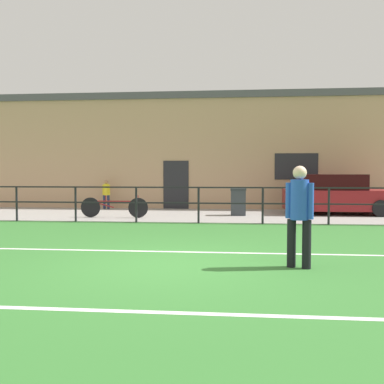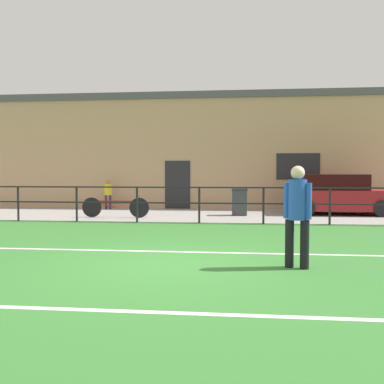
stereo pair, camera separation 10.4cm
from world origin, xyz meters
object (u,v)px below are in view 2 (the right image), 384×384
Objects in this scene: spectator_child at (108,192)px; bicycle_parked_0 at (115,207)px; player_striker at (297,210)px; parked_car_red at (337,195)px; trash_bin_0 at (239,202)px.

bicycle_parked_0 is (1.28, -3.29, -0.35)m from spectator_child.
spectator_child reaches higher than bicycle_parked_0.
player_striker reaches higher than parked_car_red.
trash_bin_0 is at bearing -61.77° from player_striker.
player_striker is 1.73× the size of trash_bin_0.
player_striker is at bearing -83.82° from trash_bin_0.
player_striker is at bearing 129.27° from spectator_child.
player_striker reaches higher than spectator_child.
spectator_child is at bearing 111.24° from bicycle_parked_0.
trash_bin_0 is at bearing 15.03° from bicycle_parked_0.
parked_car_red reaches higher than spectator_child.
bicycle_parked_0 is at bearing -164.97° from trash_bin_0.
player_striker is 0.44× the size of parked_car_red.
trash_bin_0 is (-3.66, -0.85, -0.22)m from parked_car_red.
bicycle_parked_0 is at bearing -32.07° from player_striker.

